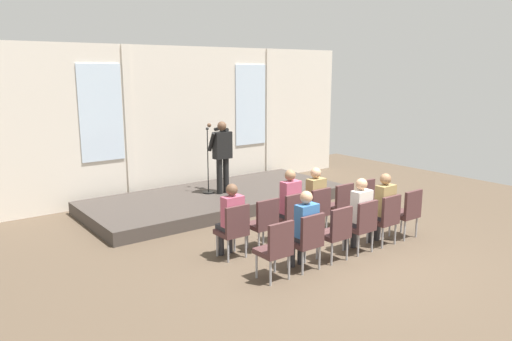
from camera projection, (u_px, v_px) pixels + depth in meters
name	position (u px, v px, depth m)	size (l,w,h in m)	color
ground_plane	(349.00, 257.00, 8.36)	(14.94, 14.94, 0.00)	brown
rear_partition	(183.00, 120.00, 12.48)	(10.55, 0.14, 3.71)	silver
stage_platform	(218.00, 199.00, 11.56)	(6.10, 2.62, 0.28)	#3F3833
speaker	(222.00, 152.00, 11.36)	(0.50, 0.69, 1.69)	black
mic_stand	(208.00, 179.00, 11.49)	(0.28, 0.28, 1.56)	black
chair_r0_c0	(234.00, 228.00, 8.19)	(0.46, 0.44, 0.94)	#99999E
audience_r0_c0	(231.00, 216.00, 8.22)	(0.36, 0.39, 1.29)	#2D2D33
chair_r0_c1	(264.00, 221.00, 8.57)	(0.46, 0.44, 0.94)	#99999E
chair_r0_c2	(291.00, 215.00, 8.95)	(0.46, 0.44, 0.94)	#99999E
audience_r0_c2	(289.00, 202.00, 8.96)	(0.36, 0.39, 1.37)	#2D2D33
chair_r0_c3	(317.00, 209.00, 9.32)	(0.46, 0.44, 0.94)	#99999E
audience_r0_c3	(314.00, 198.00, 9.34)	(0.36, 0.39, 1.33)	#2D2D33
chair_r0_c4	(340.00, 203.00, 9.70)	(0.46, 0.44, 0.94)	#99999E
chair_r0_c5	(362.00, 198.00, 10.07)	(0.46, 0.44, 0.94)	#99999E
chair_r1_c0	(276.00, 247.00, 7.32)	(0.46, 0.44, 0.94)	#99999E
chair_r1_c1	(308.00, 238.00, 7.69)	(0.46, 0.44, 0.94)	#99999E
audience_r1_c1	(304.00, 226.00, 7.72)	(0.36, 0.39, 1.29)	#2D2D33
chair_r1_c2	(336.00, 230.00, 8.07)	(0.46, 0.44, 0.94)	#99999E
chair_r1_c3	(362.00, 223.00, 8.44)	(0.46, 0.44, 0.94)	#99999E
audience_r1_c3	(359.00, 211.00, 8.47)	(0.36, 0.39, 1.32)	#2D2D33
chair_r1_c4	(386.00, 217.00, 8.82)	(0.46, 0.44, 0.94)	#99999E
audience_r1_c4	(383.00, 205.00, 8.84)	(0.36, 0.39, 1.32)	#2D2D33
chair_r1_c5	(407.00, 211.00, 9.20)	(0.46, 0.44, 0.94)	#99999E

